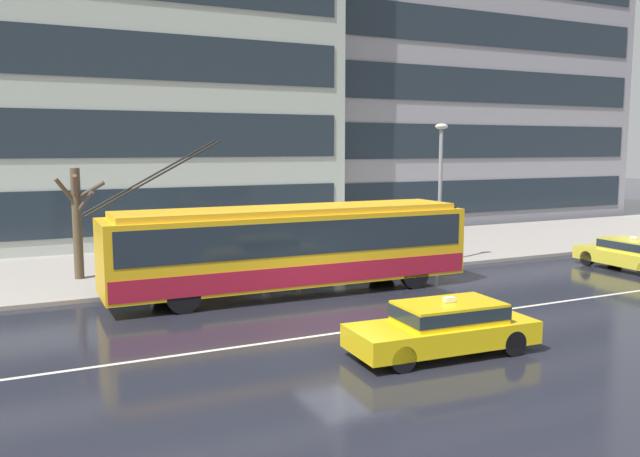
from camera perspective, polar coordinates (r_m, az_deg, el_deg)
The scene contains 13 objects.
ground_plane at distance 19.22m, azimuth 2.42°, elevation -7.86°, with size 160.00×160.00×0.00m, color #20212B.
sidewalk_slab at distance 28.53m, azimuth -7.51°, elevation -2.80°, with size 80.00×10.00×0.14m, color gray.
lane_centre_line at distance 18.21m, azimuth 4.23°, elevation -8.72°, with size 72.00×0.14×0.01m, color silver.
trolleybus at distance 22.14m, azimuth -2.48°, elevation -1.54°, with size 12.88×2.77×5.19m.
taxi_oncoming_near at distance 16.16m, azimuth 10.84°, elevation -8.32°, with size 4.70×1.98×1.39m.
taxi_cross_traffic at distance 29.28m, azimuth 25.56°, elevation -1.94°, with size 1.95×4.36×1.39m.
bus_shelter at distance 24.27m, azimuth -9.96°, elevation 0.15°, with size 4.11×1.67×2.57m.
pedestrian_at_shelter at distance 26.61m, azimuth -4.32°, elevation 0.15°, with size 1.47×1.47×1.97m.
pedestrian_approaching_curb at distance 24.97m, azimuth -2.01°, elevation -0.06°, with size 1.53×1.53×2.08m.
street_lamp at distance 27.53m, azimuth 10.47°, elevation 4.22°, with size 0.60×0.32×5.78m.
street_tree_bare at distance 25.38m, azimuth -20.43°, elevation 0.86°, with size 1.77×1.02×4.07m.
office_tower_corner_left at distance 39.66m, azimuth -18.81°, elevation 18.14°, with size 23.07×15.21×25.52m.
office_tower_corner_right at distance 48.74m, azimuth 9.52°, elevation 13.58°, with size 24.74×14.44×20.97m.
Camera 1 is at (-8.83, -16.33, 4.99)m, focal length 36.63 mm.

